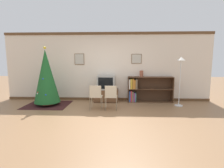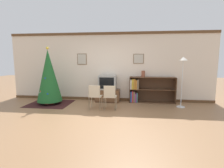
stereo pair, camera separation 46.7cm
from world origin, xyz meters
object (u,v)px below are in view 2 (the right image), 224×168
(bookshelf, at_px, (144,90))
(vase, at_px, (143,74))
(folding_chair_left, at_px, (95,95))
(folding_chair_right, at_px, (110,96))
(christmas_tree, at_px, (49,76))
(standing_lamp, at_px, (183,69))
(television, at_px, (107,82))
(tv_console, at_px, (108,95))

(bookshelf, bearing_deg, vase, -164.09)
(folding_chair_left, height_order, folding_chair_right, same)
(christmas_tree, height_order, standing_lamp, christmas_tree)
(folding_chair_left, distance_m, folding_chair_right, 0.50)
(television, relative_size, folding_chair_right, 0.83)
(tv_console, height_order, bookshelf, bookshelf)
(christmas_tree, bearing_deg, television, 15.52)
(christmas_tree, distance_m, television, 2.20)
(folding_chair_right, xyz_separation_m, bookshelf, (1.18, 1.20, 0.01))
(television, height_order, bookshelf, television)
(christmas_tree, distance_m, bookshelf, 3.63)
(vase, bearing_deg, bookshelf, 15.91)
(christmas_tree, height_order, vase, christmas_tree)
(folding_chair_right, relative_size, standing_lamp, 0.47)
(tv_console, relative_size, bookshelf, 0.54)
(bookshelf, bearing_deg, television, -176.79)
(television, distance_m, folding_chair_right, 1.19)
(television, bearing_deg, bookshelf, 3.21)
(folding_chair_right, relative_size, bookshelf, 0.48)
(christmas_tree, distance_m, vase, 3.52)
(television, height_order, vase, vase)
(christmas_tree, xyz_separation_m, bookshelf, (3.52, 0.66, -0.56))
(folding_chair_left, relative_size, vase, 3.39)
(folding_chair_right, bearing_deg, christmas_tree, 167.05)
(christmas_tree, height_order, tv_console, christmas_tree)
(tv_console, xyz_separation_m, television, (0.00, -0.00, 0.52))
(television, relative_size, bookshelf, 0.39)
(bookshelf, bearing_deg, folding_chair_left, -144.29)
(christmas_tree, relative_size, folding_chair_left, 2.56)
(christmas_tree, relative_size, television, 3.10)
(tv_console, distance_m, standing_lamp, 2.90)
(television, height_order, folding_chair_left, television)
(folding_chair_right, height_order, vase, vase)
(television, relative_size, vase, 2.80)
(folding_chair_right, relative_size, vase, 3.39)
(christmas_tree, relative_size, tv_console, 2.25)
(christmas_tree, bearing_deg, vase, 10.56)
(television, bearing_deg, standing_lamp, -10.57)
(christmas_tree, height_order, bookshelf, christmas_tree)
(standing_lamp, bearing_deg, christmas_tree, -178.93)
(television, height_order, standing_lamp, standing_lamp)
(folding_chair_right, bearing_deg, folding_chair_left, 180.00)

